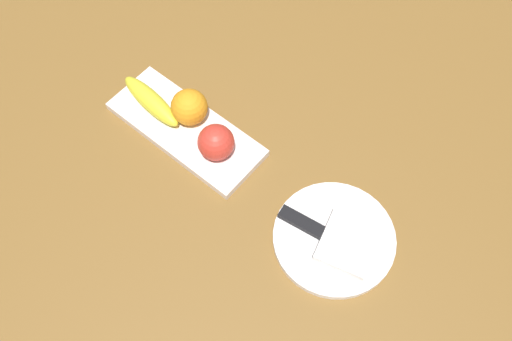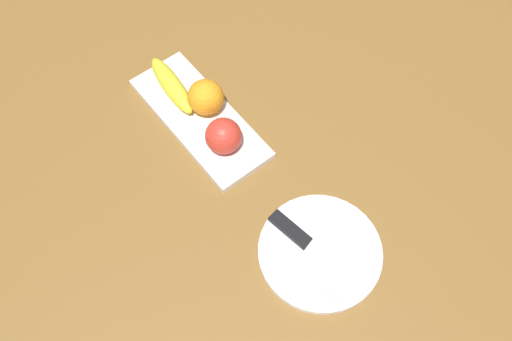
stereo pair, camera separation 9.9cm
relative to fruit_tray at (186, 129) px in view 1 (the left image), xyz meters
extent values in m
plane|color=brown|center=(0.04, 0.03, -0.01)|extent=(2.40, 2.40, 0.00)
cube|color=white|center=(0.00, 0.00, 0.00)|extent=(0.32, 0.12, 0.02)
sphere|color=red|center=(0.09, 0.00, 0.04)|extent=(0.07, 0.07, 0.07)
ellipsoid|color=yellow|center=(-0.08, -0.01, 0.03)|extent=(0.16, 0.06, 0.04)
sphere|color=orange|center=(-0.01, 0.02, 0.04)|extent=(0.07, 0.07, 0.07)
cylinder|color=white|center=(0.36, 0.00, 0.00)|extent=(0.22, 0.22, 0.01)
cube|color=white|center=(0.38, 0.00, 0.01)|extent=(0.11, 0.12, 0.02)
cube|color=silver|center=(0.36, -0.01, 0.01)|extent=(0.15, 0.04, 0.00)
cube|color=black|center=(0.30, -0.02, 0.01)|extent=(0.09, 0.04, 0.01)
camera|label=1|loc=(0.49, -0.37, 0.91)|focal=38.88mm
camera|label=2|loc=(0.56, -0.30, 0.91)|focal=38.88mm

